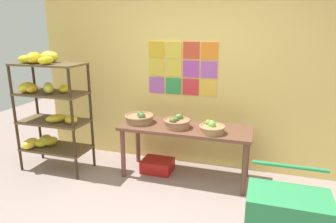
# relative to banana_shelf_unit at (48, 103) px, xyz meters

# --- Properties ---
(back_wall_with_art) EXTENTS (4.49, 0.07, 2.80)m
(back_wall_with_art) POSITION_rel_banana_shelf_unit_xyz_m (1.74, 0.81, 0.46)
(back_wall_with_art) COLOR #EDCD6C
(back_wall_with_art) RESTS_ON ground
(banana_shelf_unit) EXTENTS (0.92, 0.51, 1.62)m
(banana_shelf_unit) POSITION_rel_banana_shelf_unit_xyz_m (0.00, 0.00, 0.00)
(banana_shelf_unit) COLOR #372616
(banana_shelf_unit) RESTS_ON ground
(display_table) EXTENTS (1.66, 0.61, 0.69)m
(display_table) POSITION_rel_banana_shelf_unit_xyz_m (1.80, 0.32, -0.33)
(display_table) COLOR brown
(display_table) RESTS_ON ground
(fruit_basket_left) EXTENTS (0.31, 0.31, 0.14)m
(fruit_basket_left) POSITION_rel_banana_shelf_unit_xyz_m (2.16, 0.20, -0.19)
(fruit_basket_left) COLOR #A77C50
(fruit_basket_left) RESTS_ON display_table
(fruit_basket_centre) EXTENTS (0.34, 0.34, 0.16)m
(fruit_basket_centre) POSITION_rel_banana_shelf_unit_xyz_m (1.71, 0.26, -0.18)
(fruit_basket_centre) COLOR #A0714C
(fruit_basket_centre) RESTS_ON display_table
(fruit_basket_back_right) EXTENTS (0.39, 0.39, 0.16)m
(fruit_basket_back_right) POSITION_rel_banana_shelf_unit_xyz_m (1.18, 0.31, -0.18)
(fruit_basket_back_right) COLOR #95744E
(fruit_basket_back_right) RESTS_ON display_table
(produce_crate_under_table) EXTENTS (0.41, 0.32, 0.17)m
(produce_crate_under_table) POSITION_rel_banana_shelf_unit_xyz_m (1.41, 0.35, -0.85)
(produce_crate_under_table) COLOR #AA1815
(produce_crate_under_table) RESTS_ON ground
(shopping_cart) EXTENTS (0.58, 0.41, 0.91)m
(shopping_cart) POSITION_rel_banana_shelf_unit_xyz_m (2.95, -1.18, -0.39)
(shopping_cart) COLOR black
(shopping_cart) RESTS_ON ground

